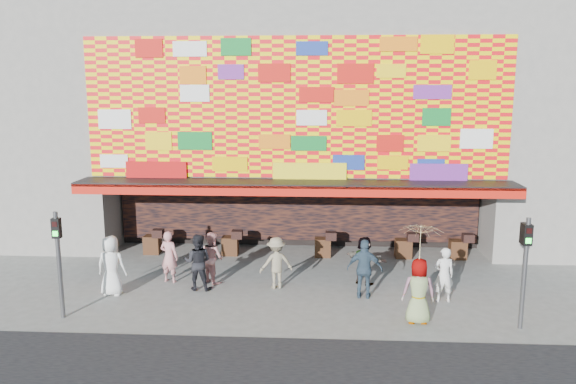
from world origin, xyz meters
name	(u,v)px	position (x,y,z in m)	size (l,w,h in m)	color
ground	(289,302)	(0.00, 0.00, 0.00)	(90.00, 90.00, 0.00)	slate
shop_building	(300,112)	(0.00, 8.18, 5.23)	(15.20, 9.40, 10.00)	gray
signal_left	(58,253)	(-6.20, -1.50, 1.86)	(0.22, 0.20, 3.00)	#59595B
signal_right	(525,261)	(6.20, -1.50, 1.86)	(0.22, 0.20, 3.00)	#59595B
ped_a	(111,266)	(-5.45, 0.27, 0.93)	(0.91, 0.59, 1.86)	white
ped_b	(169,257)	(-4.00, 1.52, 0.85)	(0.62, 0.41, 1.70)	tan
ped_c	(198,262)	(-2.92, 0.88, 0.90)	(0.87, 0.68, 1.79)	black
ped_d	(276,263)	(-0.48, 1.15, 0.82)	(1.07, 0.61, 1.65)	gray
ped_e	(365,269)	(2.24, 0.46, 0.91)	(1.06, 0.44, 1.81)	#354A5D
ped_f	(364,260)	(2.32, 1.67, 0.79)	(1.46, 0.47, 1.58)	gray
ped_g	(419,291)	(3.54, -1.30, 0.90)	(0.88, 0.57, 1.80)	gray
ped_h	(444,275)	(4.55, 0.30, 0.83)	(0.60, 0.40, 1.66)	silver
ped_i	(212,257)	(-2.60, 1.57, 0.84)	(0.82, 0.64, 1.68)	tan
parasol	(421,244)	(3.54, -1.30, 2.22)	(1.41, 1.43, 1.99)	#FADF9D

